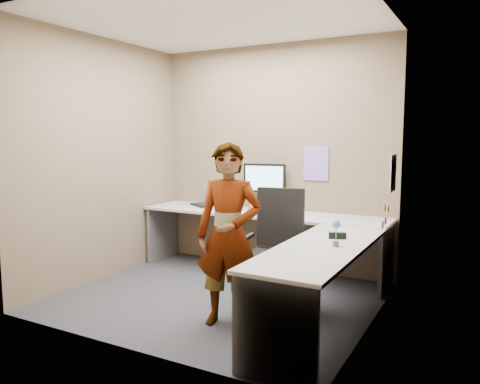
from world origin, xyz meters
The scene contains 21 objects.
ground centered at (0.00, 0.00, 0.00)m, with size 3.00×3.00×0.00m, color #2A2A2F.
wall_back centered at (0.00, 1.30, 1.35)m, with size 3.00×3.00×0.00m, color brown.
wall_right centered at (1.50, 0.00, 1.35)m, with size 2.70×2.70×0.00m, color brown.
wall_left centered at (-1.50, 0.00, 1.35)m, with size 2.70×2.70×0.00m, color brown.
ceiling centered at (0.00, 0.00, 2.70)m, with size 3.00×3.00×0.00m, color white.
desk centered at (0.44, 0.39, 0.59)m, with size 2.98×2.58×0.73m.
paper_ream centered at (-0.04, 1.14, 0.76)m, with size 0.32×0.24×0.06m, color red.
monitor centered at (-0.04, 1.16, 1.08)m, with size 0.52×0.18×0.49m.
laptop centered at (-0.83, 1.14, 0.79)m, with size 0.46×0.44×0.25m.
trackball_mouse centered at (-0.58, 0.86, 0.76)m, with size 0.12×0.08×0.07m.
origami centered at (-0.39, 0.75, 0.76)m, with size 0.10×0.10×0.06m, color white.
stapler centered at (1.21, 0.01, 0.76)m, with size 0.15×0.04×0.06m, color black.
flower centered at (1.28, -0.27, 0.87)m, with size 0.07×0.07×0.22m.
calendar_purple centered at (0.55, 1.29, 1.30)m, with size 0.30×0.01×0.40m, color #846BB7.
calendar_white centered at (1.49, 0.90, 1.25)m, with size 0.01×0.28×0.38m, color white.
sticky_note_a centered at (1.49, 0.55, 0.95)m, with size 0.01×0.07×0.07m, color #F2E059.
sticky_note_b centered at (1.49, 0.60, 0.82)m, with size 0.01×0.07×0.07m, color pink.
sticky_note_c centered at (1.49, 0.48, 0.80)m, with size 0.01×0.07×0.07m, color pink.
sticky_note_d centered at (1.49, 0.70, 0.92)m, with size 0.01×0.07×0.07m, color #F2E059.
office_chair centered at (0.61, 0.04, 0.45)m, with size 0.61×0.58×1.10m.
person centered at (0.43, -0.53, 0.78)m, with size 0.57×0.37×1.56m, color #999399.
Camera 1 is at (2.36, -3.88, 1.61)m, focal length 35.00 mm.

